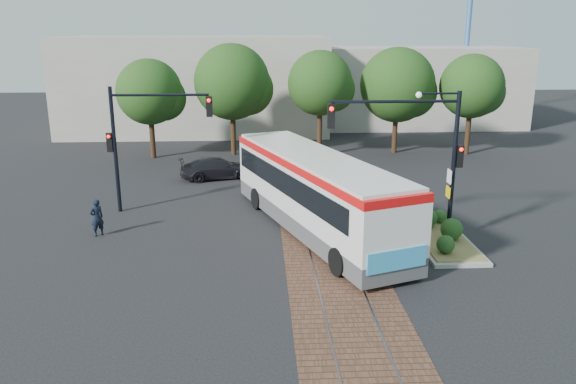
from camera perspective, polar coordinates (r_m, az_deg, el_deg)
The scene contains 11 objects.
ground at distance 24.07m, azimuth 3.65°, elevation -4.52°, with size 120.00×120.00×0.00m, color black.
trackbed at distance 27.82m, azimuth 2.71°, elevation -1.62°, with size 3.60×40.00×0.02m.
tree_row at distance 39.16m, azimuth 2.79°, elevation 10.77°, with size 26.40×5.60×7.67m.
warehouses at distance 51.38m, azimuth -0.58°, elevation 10.89°, with size 40.00×13.00×8.00m.
crane at distance 60.11m, azimuth 18.01°, elevation 17.65°, with size 8.00×0.50×18.00m.
city_bus at distance 24.14m, azimuth 2.77°, elevation 0.27°, with size 6.82×12.77×3.38m.
traffic_island at distance 24.16m, azimuth 15.37°, elevation -4.17°, with size 2.20×5.20×1.13m.
signal_pole_main at distance 22.95m, azimuth 13.73°, elevation 4.82°, with size 5.49×0.46×6.00m.
signal_pole_left at distance 27.36m, azimuth -14.99°, elevation 5.87°, with size 4.99×0.34×6.00m.
officer at distance 25.20m, azimuth -18.84°, elevation -2.48°, with size 0.59×0.39×1.62m, color black.
parked_car at distance 33.51m, azimuth -7.24°, elevation 2.44°, with size 1.76×4.33×1.26m, color black.
Camera 1 is at (-2.71, -22.37, 8.45)m, focal length 35.00 mm.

